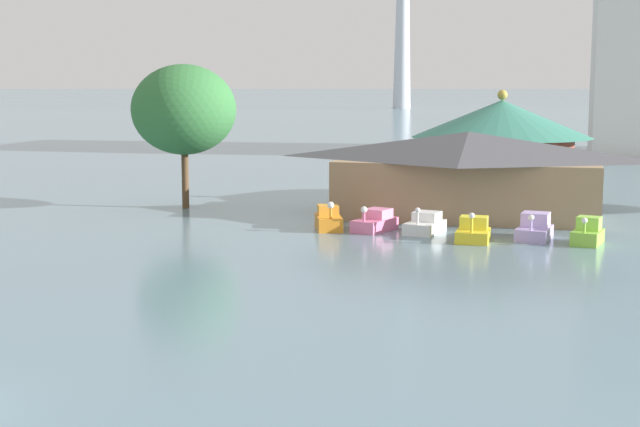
# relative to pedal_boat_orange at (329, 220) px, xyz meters

# --- Properties ---
(pedal_boat_orange) EXTENTS (2.26, 3.16, 1.74)m
(pedal_boat_orange) POSITION_rel_pedal_boat_orange_xyz_m (0.00, 0.00, 0.00)
(pedal_boat_orange) COLOR orange
(pedal_boat_orange) RESTS_ON ground
(pedal_boat_pink) EXTENTS (2.38, 3.28, 1.53)m
(pedal_boat_pink) POSITION_rel_pedal_boat_orange_xyz_m (2.70, 0.11, -0.06)
(pedal_boat_pink) COLOR pink
(pedal_boat_pink) RESTS_ON ground
(pedal_boat_white) EXTENTS (2.17, 3.12, 1.59)m
(pedal_boat_white) POSITION_rel_pedal_boat_orange_xyz_m (5.56, 0.01, -0.08)
(pedal_boat_white) COLOR white
(pedal_boat_white) RESTS_ON ground
(pedal_boat_yellow) EXTENTS (1.71, 2.58, 1.68)m
(pedal_boat_yellow) POSITION_rel_pedal_boat_orange_xyz_m (8.42, -1.98, -0.04)
(pedal_boat_yellow) COLOR yellow
(pedal_boat_yellow) RESTS_ON ground
(pedal_boat_lavender) EXTENTS (2.02, 3.09, 1.49)m
(pedal_boat_lavender) POSITION_rel_pedal_boat_orange_xyz_m (11.55, -0.49, -0.00)
(pedal_boat_lavender) COLOR #B299D8
(pedal_boat_lavender) RESTS_ON ground
(pedal_boat_lime) EXTENTS (1.82, 2.52, 1.51)m
(pedal_boat_lime) POSITION_rel_pedal_boat_orange_xyz_m (14.28, -1.38, 0.01)
(pedal_boat_lime) COLOR #8CCC3F
(pedal_boat_lime) RESTS_ON ground
(boathouse) EXTENTS (17.15, 8.77, 5.33)m
(boathouse) POSITION_rel_pedal_boat_orange_xyz_m (7.21, 6.85, 2.24)
(boathouse) COLOR #9E7F5B
(boathouse) RESTS_ON ground
(green_roof_pavilion) EXTENTS (12.35, 12.35, 7.84)m
(green_roof_pavilion) POSITION_rel_pedal_boat_orange_xyz_m (8.76, 14.09, 3.41)
(green_roof_pavilion) COLOR brown
(green_roof_pavilion) RESTS_ON ground
(shoreline_tree_tall_left) EXTENTS (6.91, 6.91, 9.54)m
(shoreline_tree_tall_left) POSITION_rel_pedal_boat_orange_xyz_m (-11.40, 6.21, 5.99)
(shoreline_tree_tall_left) COLOR brown
(shoreline_tree_tall_left) RESTS_ON ground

